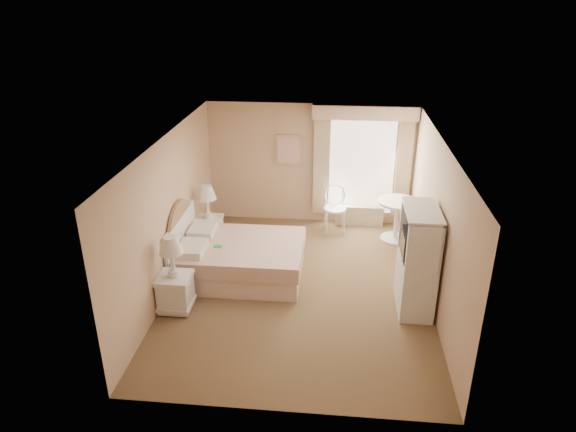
# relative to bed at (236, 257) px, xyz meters

# --- Properties ---
(room) EXTENTS (4.21, 5.51, 2.51)m
(room) POSITION_rel_bed_xyz_m (1.12, -0.30, 0.91)
(room) COLOR brown
(room) RESTS_ON ground
(window) EXTENTS (2.05, 0.22, 2.51)m
(window) POSITION_rel_bed_xyz_m (2.17, 2.35, 1.00)
(window) COLOR white
(window) RESTS_ON room
(framed_art) EXTENTS (0.52, 0.04, 0.62)m
(framed_art) POSITION_rel_bed_xyz_m (0.67, 2.41, 1.21)
(framed_art) COLOR tan
(framed_art) RESTS_ON room
(bed) EXTENTS (2.11, 1.62, 1.43)m
(bed) POSITION_rel_bed_xyz_m (0.00, 0.00, 0.00)
(bed) COLOR #DFA991
(bed) RESTS_ON room
(nightstand_near) EXTENTS (0.51, 0.51, 1.23)m
(nightstand_near) POSITION_rel_bed_xyz_m (-0.72, -1.11, 0.12)
(nightstand_near) COLOR white
(nightstand_near) RESTS_ON room
(nightstand_far) EXTENTS (0.50, 0.50, 1.21)m
(nightstand_far) POSITION_rel_bed_xyz_m (-0.72, 1.05, 0.11)
(nightstand_far) COLOR white
(nightstand_far) RESTS_ON room
(round_table) EXTENTS (0.78, 0.78, 0.82)m
(round_table) POSITION_rel_bed_xyz_m (2.87, 1.68, 0.20)
(round_table) COLOR silver
(round_table) RESTS_ON room
(cafe_chair) EXTENTS (0.50, 0.50, 0.95)m
(cafe_chair) POSITION_rel_bed_xyz_m (1.66, 2.03, 0.21)
(cafe_chair) COLOR silver
(cafe_chair) RESTS_ON room
(armoire) EXTENTS (0.50, 0.99, 1.65)m
(armoire) POSITION_rel_bed_xyz_m (2.93, -0.67, 0.34)
(armoire) COLOR white
(armoire) RESTS_ON room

